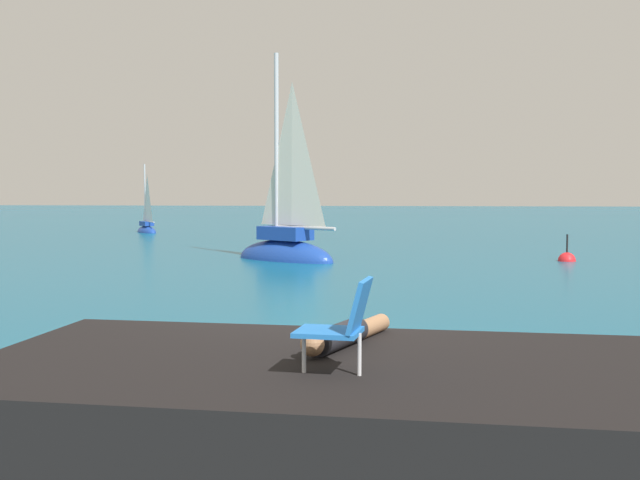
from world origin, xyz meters
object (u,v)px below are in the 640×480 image
object	(u,v)px
sailboat_near	(286,248)
person_sunbather	(344,335)
sailboat_far	(147,228)
marker_buoy	(567,261)
beach_chair	(342,322)

from	to	relation	value
sailboat_near	person_sunbather	xyz separation A→B (m)	(2.79, -18.29, 0.60)
sailboat_far	marker_buoy	size ratio (longest dim) A/B	3.34
sailboat_far	person_sunbather	size ratio (longest dim) A/B	2.25
sailboat_near	beach_chair	bearing A→B (deg)	132.69
sailboat_near	marker_buoy	size ratio (longest dim) A/B	6.43
person_sunbather	marker_buoy	distance (m)	19.71
person_sunbather	beach_chair	size ratio (longest dim) A/B	2.10
sailboat_near	sailboat_far	world-z (taller)	sailboat_near
sailboat_near	person_sunbather	size ratio (longest dim) A/B	4.33
sailboat_near	person_sunbather	world-z (taller)	sailboat_near
sailboat_near	sailboat_far	distance (m)	16.78
sailboat_near	beach_chair	distance (m)	19.71
person_sunbather	sailboat_near	bearing A→B (deg)	30.39
sailboat_near	marker_buoy	distance (m)	8.96
beach_chair	marker_buoy	distance (m)	20.84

